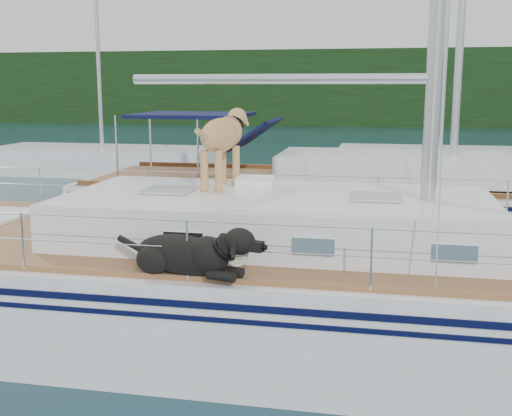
# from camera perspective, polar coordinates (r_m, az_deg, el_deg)

# --- Properties ---
(ground) EXTENTS (120.00, 120.00, 0.00)m
(ground) POSITION_cam_1_polar(r_m,az_deg,el_deg) (8.53, -3.62, -10.74)
(ground) COLOR black
(ground) RESTS_ON ground
(tree_line) EXTENTS (90.00, 3.00, 6.00)m
(tree_line) POSITION_cam_1_polar(r_m,az_deg,el_deg) (52.70, 9.37, 10.48)
(tree_line) COLOR black
(tree_line) RESTS_ON ground
(shore_bank) EXTENTS (92.00, 1.00, 1.20)m
(shore_bank) POSITION_cam_1_polar(r_m,az_deg,el_deg) (53.96, 9.34, 7.94)
(shore_bank) COLOR #595147
(shore_bank) RESTS_ON ground
(main_sailboat) EXTENTS (12.00, 3.91, 14.01)m
(main_sailboat) POSITION_cam_1_polar(r_m,az_deg,el_deg) (8.28, -3.08, -6.40)
(main_sailboat) COLOR silver
(main_sailboat) RESTS_ON ground
(neighbor_sailboat) EXTENTS (11.00, 3.50, 13.30)m
(neighbor_sailboat) POSITION_cam_1_polar(r_m,az_deg,el_deg) (14.03, 7.56, 0.41)
(neighbor_sailboat) COLOR silver
(neighbor_sailboat) RESTS_ON ground
(bg_boat_west) EXTENTS (8.00, 3.00, 11.65)m
(bg_boat_west) POSITION_cam_1_polar(r_m,az_deg,el_deg) (24.05, -13.45, 4.07)
(bg_boat_west) COLOR silver
(bg_boat_west) RESTS_ON ground
(bg_boat_center) EXTENTS (7.20, 3.00, 11.65)m
(bg_boat_center) POSITION_cam_1_polar(r_m,az_deg,el_deg) (23.88, 16.02, 3.91)
(bg_boat_center) COLOR silver
(bg_boat_center) RESTS_ON ground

